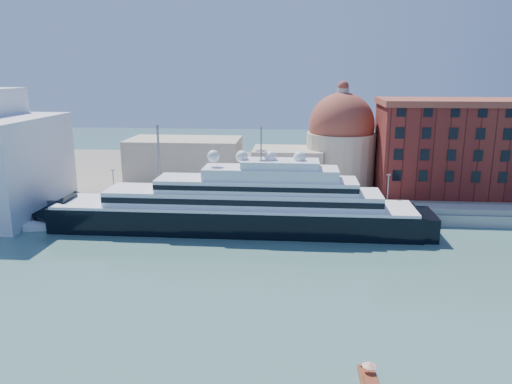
{
  "coord_description": "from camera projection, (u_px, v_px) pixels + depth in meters",
  "views": [
    {
      "loc": [
        10.91,
        -73.97,
        32.3
      ],
      "look_at": [
        2.96,
        18.0,
        9.48
      ],
      "focal_mm": 35.0,
      "sensor_mm": 36.0,
      "label": 1
    }
  ],
  "objects": [
    {
      "name": "ground",
      "position": [
        228.0,
        275.0,
        80.21
      ],
      "size": [
        400.0,
        400.0,
        0.0
      ],
      "primitive_type": "plane",
      "color": "#3B6760",
      "rests_on": "ground"
    },
    {
      "name": "land",
      "position": [
        262.0,
        174.0,
        152.51
      ],
      "size": [
        260.0,
        72.0,
        2.0
      ],
      "primitive_type": "cube",
      "color": "slate",
      "rests_on": "ground"
    },
    {
      "name": "quay_fence",
      "position": [
        247.0,
        208.0,
        108.0
      ],
      "size": [
        180.0,
        0.1,
        1.2
      ],
      "primitive_type": "cube",
      "color": "slate",
      "rests_on": "quay"
    },
    {
      "name": "quay",
      "position": [
        249.0,
        210.0,
        112.79
      ],
      "size": [
        180.0,
        10.0,
        2.5
      ],
      "primitive_type": "cube",
      "color": "gray",
      "rests_on": "ground"
    },
    {
      "name": "water_taxi",
      "position": [
        369.0,
        381.0,
        52.15
      ],
      "size": [
        1.88,
        5.22,
        2.46
      ],
      "rotation": [
        0.0,
        0.0,
        0.03
      ],
      "color": "maroon",
      "rests_on": "ground"
    },
    {
      "name": "lamp_posts",
      "position": [
        191.0,
        174.0,
        110.11
      ],
      "size": [
        120.8,
        2.4,
        18.0
      ],
      "color": "slate",
      "rests_on": "quay"
    },
    {
      "name": "church",
      "position": [
        282.0,
        152.0,
        132.88
      ],
      "size": [
        66.0,
        18.0,
        25.5
      ],
      "color": "beige",
      "rests_on": "land"
    },
    {
      "name": "superyacht",
      "position": [
        222.0,
        210.0,
        101.78
      ],
      "size": [
        83.73,
        11.61,
        25.02
      ],
      "color": "black",
      "rests_on": "ground"
    },
    {
      "name": "service_barge",
      "position": [
        54.0,
        225.0,
        103.84
      ],
      "size": [
        11.46,
        6.13,
        2.46
      ],
      "rotation": [
        0.0,
        0.0,
        0.24
      ],
      "color": "white",
      "rests_on": "ground"
    },
    {
      "name": "warehouse",
      "position": [
        466.0,
        146.0,
        122.85
      ],
      "size": [
        43.0,
        19.0,
        23.25
      ],
      "color": "maroon",
      "rests_on": "land"
    }
  ]
}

